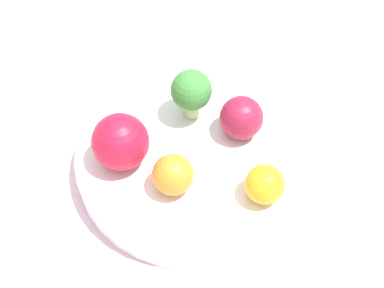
% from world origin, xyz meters
% --- Properties ---
extents(ground_plane, '(6.00, 6.00, 0.00)m').
position_xyz_m(ground_plane, '(0.00, 0.00, 0.00)').
color(ground_plane, gray).
extents(table_surface, '(1.20, 1.20, 0.02)m').
position_xyz_m(table_surface, '(0.00, 0.00, 0.01)').
color(table_surface, silver).
rests_on(table_surface, ground_plane).
extents(bowl, '(0.27, 0.27, 0.03)m').
position_xyz_m(bowl, '(0.00, 0.00, 0.04)').
color(bowl, white).
rests_on(bowl, table_surface).
extents(broccoli, '(0.05, 0.05, 0.07)m').
position_xyz_m(broccoli, '(0.04, -0.03, 0.09)').
color(broccoli, '#99C17A').
rests_on(broccoli, bowl).
extents(apple_red, '(0.06, 0.06, 0.06)m').
position_xyz_m(apple_red, '(0.04, 0.07, 0.08)').
color(apple_red, '#B7142D').
rests_on(apple_red, bowl).
extents(apple_green, '(0.05, 0.05, 0.05)m').
position_xyz_m(apple_green, '(-0.02, -0.06, 0.08)').
color(apple_green, maroon).
rests_on(apple_green, bowl).
extents(orange_front, '(0.04, 0.04, 0.04)m').
position_xyz_m(orange_front, '(-0.02, 0.05, 0.07)').
color(orange_front, orange).
rests_on(orange_front, bowl).
extents(orange_back, '(0.04, 0.04, 0.04)m').
position_xyz_m(orange_back, '(-0.10, -0.01, 0.07)').
color(orange_back, orange).
rests_on(orange_back, bowl).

